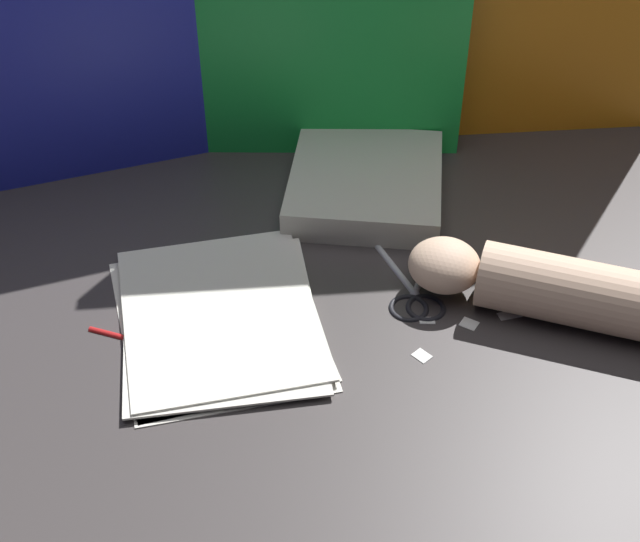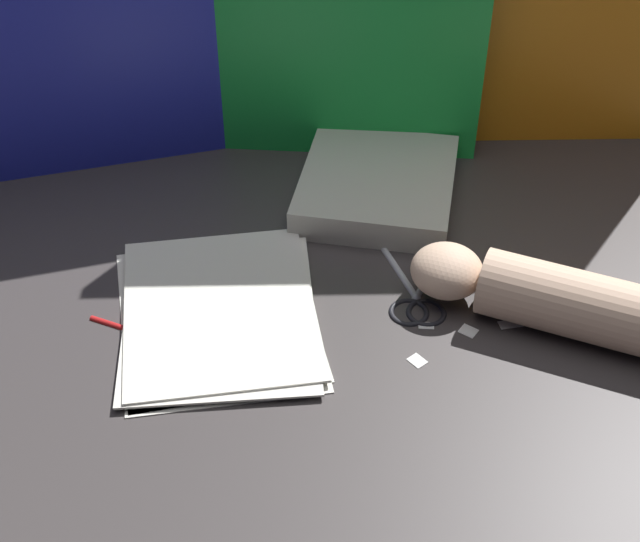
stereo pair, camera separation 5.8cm
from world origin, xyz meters
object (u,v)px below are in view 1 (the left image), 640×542
Objects in this scene: paper_stack at (220,318)px; book_closed at (366,183)px; scissors at (415,293)px; hand_forearm at (552,288)px.

book_closed is at bearing 43.87° from paper_stack.
book_closed is 0.23m from scissors.
scissors is (0.25, 0.00, -0.00)m from paper_stack.
scissors is 0.17m from hand_forearm.
book_closed reaches higher than paper_stack.
book_closed is at bearing 119.28° from hand_forearm.
paper_stack is 1.90× the size of scissors.
hand_forearm is (0.15, -0.06, 0.04)m from scissors.
hand_forearm is at bearing -8.83° from paper_stack.
paper_stack reaches higher than scissors.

